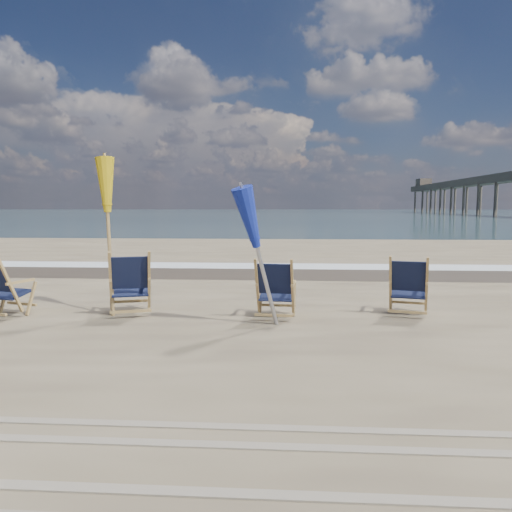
# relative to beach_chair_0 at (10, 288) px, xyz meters

# --- Properties ---
(ocean) EXTENTS (400.00, 400.00, 0.00)m
(ocean) POSITION_rel_beach_chair_0_xyz_m (3.64, 126.76, -0.49)
(ocean) COLOR #344E56
(ocean) RESTS_ON ground
(surf_foam) EXTENTS (200.00, 1.40, 0.01)m
(surf_foam) POSITION_rel_beach_chair_0_xyz_m (3.64, 7.06, -0.49)
(surf_foam) COLOR silver
(surf_foam) RESTS_ON ground
(wet_sand_strip) EXTENTS (200.00, 2.60, 0.00)m
(wet_sand_strip) POSITION_rel_beach_chair_0_xyz_m (3.64, 5.56, -0.49)
(wet_sand_strip) COLOR #42362A
(wet_sand_strip) RESTS_ON ground
(tire_tracks) EXTENTS (80.00, 1.30, 0.01)m
(tire_tracks) POSITION_rel_beach_chair_0_xyz_m (3.64, -4.04, -0.49)
(tire_tracks) COLOR gray
(tire_tracks) RESTS_ON ground
(beach_chair_0) EXTENTS (0.81, 0.86, 0.99)m
(beach_chair_0) POSITION_rel_beach_chair_0_xyz_m (0.00, 0.00, 0.00)
(beach_chair_0) COLOR #111734
(beach_chair_0) RESTS_ON ground
(beach_chair_1) EXTENTS (0.86, 0.92, 1.04)m
(beach_chair_1) POSITION_rel_beach_chair_0_xyz_m (2.00, 0.44, 0.02)
(beach_chair_1) COLOR #111734
(beach_chair_1) RESTS_ON ground
(beach_chair_2) EXTENTS (0.67, 0.74, 0.95)m
(beach_chair_2) POSITION_rel_beach_chair_0_xyz_m (4.23, 0.24, -0.02)
(beach_chair_2) COLOR #111734
(beach_chair_2) RESTS_ON ground
(beach_chair_3) EXTENTS (0.77, 0.83, 0.96)m
(beach_chair_3) POSITION_rel_beach_chair_0_xyz_m (6.29, 0.55, -0.01)
(beach_chair_3) COLOR #111734
(beach_chair_3) RESTS_ON ground
(umbrella_yellow) EXTENTS (0.30, 0.30, 2.46)m
(umbrella_yellow) POSITION_rel_beach_chair_0_xyz_m (1.37, 0.47, 1.42)
(umbrella_yellow) COLOR #AE8A4E
(umbrella_yellow) RESTS_ON ground
(umbrella_blue) EXTENTS (0.30, 0.30, 2.04)m
(umbrella_blue) POSITION_rel_beach_chair_0_xyz_m (3.80, -0.22, 1.03)
(umbrella_blue) COLOR #A5A5AD
(umbrella_blue) RESTS_ON ground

